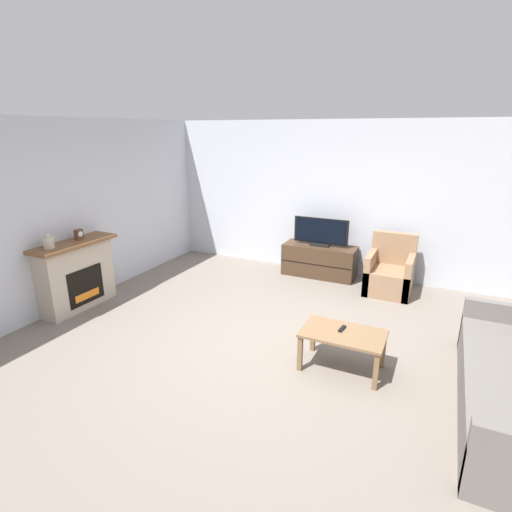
{
  "coord_description": "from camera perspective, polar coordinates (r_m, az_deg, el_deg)",
  "views": [
    {
      "loc": [
        1.77,
        -3.93,
        2.52
      ],
      "look_at": [
        -0.52,
        0.84,
        0.85
      ],
      "focal_mm": 28.0,
      "sensor_mm": 36.0,
      "label": 1
    }
  ],
  "objects": [
    {
      "name": "mantel_clock",
      "position": [
        6.28,
        -23.99,
        2.82
      ],
      "size": [
        0.08,
        0.11,
        0.15
      ],
      "color": "brown",
      "rests_on": "fireplace"
    },
    {
      "name": "ground_plane",
      "position": [
        4.99,
        1.23,
        -12.79
      ],
      "size": [
        24.0,
        24.0,
        0.0
      ],
      "primitive_type": "plane",
      "color": "slate"
    },
    {
      "name": "coffee_table",
      "position": [
        4.51,
        12.31,
        -11.34
      ],
      "size": [
        0.89,
        0.54,
        0.44
      ],
      "color": "brown",
      "rests_on": "ground"
    },
    {
      "name": "tv_stand",
      "position": [
        7.26,
        9.04,
        -0.65
      ],
      "size": [
        1.29,
        0.5,
        0.56
      ],
      "color": "#422D1E",
      "rests_on": "ground"
    },
    {
      "name": "armchair",
      "position": [
        6.81,
        18.54,
        -2.45
      ],
      "size": [
        0.7,
        0.76,
        0.93
      ],
      "color": "#937051",
      "rests_on": "ground"
    },
    {
      "name": "fireplace",
      "position": [
        6.38,
        -24.29,
        -2.39
      ],
      "size": [
        0.46,
        1.23,
        1.01
      ],
      "color": "#B7A893",
      "rests_on": "ground"
    },
    {
      "name": "remote",
      "position": [
        4.53,
        12.21,
        -10.12
      ],
      "size": [
        0.06,
        0.15,
        0.02
      ],
      "rotation": [
        0.0,
        0.0,
        -0.13
      ],
      "color": "black",
      "rests_on": "coffee_table"
    },
    {
      "name": "mantel_vase_left",
      "position": [
        5.99,
        -27.53,
        1.79
      ],
      "size": [
        0.14,
        0.14,
        0.2
      ],
      "color": "beige",
      "rests_on": "fireplace"
    },
    {
      "name": "tv",
      "position": [
        7.11,
        9.23,
        3.26
      ],
      "size": [
        0.97,
        0.18,
        0.5
      ],
      "color": "black",
      "rests_on": "tv_stand"
    },
    {
      "name": "wall_back",
      "position": [
        7.27,
        11.32,
        7.94
      ],
      "size": [
        12.0,
        0.06,
        2.7
      ],
      "color": "silver",
      "rests_on": "ground"
    },
    {
      "name": "wall_left",
      "position": [
        6.41,
        -25.44,
        5.32
      ],
      "size": [
        0.06,
        12.0,
        2.7
      ],
      "color": "silver",
      "rests_on": "ground"
    }
  ]
}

